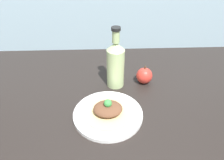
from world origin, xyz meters
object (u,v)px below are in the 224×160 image
(plate, at_px, (108,114))
(apple, at_px, (144,76))
(cider_bottle, at_px, (116,63))
(plated_food, at_px, (108,109))

(plate, relative_size, apple, 3.02)
(plate, bearing_deg, cider_bottle, 79.02)
(plate, height_order, plated_food, plated_food)
(cider_bottle, bearing_deg, apple, 4.93)
(apple, bearing_deg, plate, -128.88)
(plated_food, height_order, apple, apple)
(plate, xyz_separation_m, plated_food, (-0.00, 0.00, 0.02))
(plated_food, distance_m, apple, 0.28)
(plated_food, bearing_deg, plate, 0.00)
(plate, relative_size, cider_bottle, 0.96)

